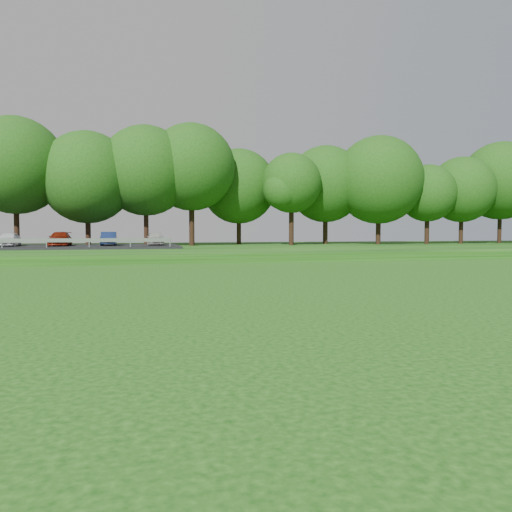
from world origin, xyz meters
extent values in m
cube|color=#103C0B|center=(0.00, 34.00, 0.30)|extent=(130.00, 30.00, 0.60)
cube|color=gray|center=(0.00, 20.00, 0.02)|extent=(130.00, 1.60, 0.04)
cube|color=black|center=(-24.00, 33.00, 0.69)|extent=(24.00, 9.00, 0.18)
imported|color=white|center=(-26.00, 33.00, 1.38)|extent=(1.42, 3.52, 1.20)
imported|color=maroon|center=(-22.00, 33.00, 1.38)|extent=(1.68, 4.14, 1.20)
imported|color=navy|center=(-18.00, 33.00, 1.38)|extent=(1.27, 3.64, 1.20)
imported|color=silver|center=(-14.00, 33.00, 1.38)|extent=(1.42, 3.52, 1.20)
camera|label=1|loc=(-15.97, -12.43, 2.14)|focal=35.00mm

